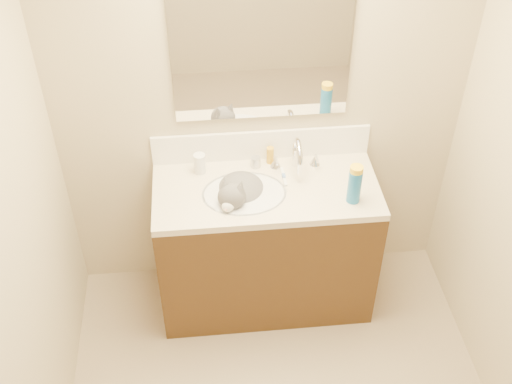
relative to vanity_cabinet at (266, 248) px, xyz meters
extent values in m
cube|color=tan|center=(0.00, 0.28, 0.84)|extent=(2.20, 0.04, 2.50)
cube|color=#3E2711|center=(0.00, 0.00, 0.00)|extent=(1.20, 0.55, 0.82)
cube|color=beige|center=(0.00, 0.00, 0.43)|extent=(1.20, 0.55, 0.04)
ellipsoid|color=silver|center=(-0.12, -0.03, 0.38)|extent=(0.45, 0.36, 0.14)
cylinder|color=silver|center=(0.18, 0.18, 0.51)|extent=(0.04, 0.04, 0.11)
torus|color=silver|center=(0.18, 0.12, 0.56)|extent=(0.03, 0.20, 0.20)
cylinder|color=silver|center=(0.18, 0.04, 0.53)|extent=(0.03, 0.03, 0.06)
cone|color=silver|center=(0.07, 0.18, 0.48)|extent=(0.06, 0.06, 0.06)
cone|color=silver|center=(0.29, 0.18, 0.48)|extent=(0.06, 0.06, 0.06)
ellipsoid|color=#524F52|center=(-0.13, 0.02, 0.40)|extent=(0.38, 0.40, 0.20)
ellipsoid|color=#524F52|center=(-0.19, -0.11, 0.50)|extent=(0.19, 0.18, 0.14)
ellipsoid|color=#524F52|center=(-0.16, -0.05, 0.46)|extent=(0.14, 0.14, 0.13)
cone|color=#524F52|center=(-0.22, -0.07, 0.57)|extent=(0.08, 0.09, 0.09)
cone|color=#524F52|center=(-0.14, -0.11, 0.57)|extent=(0.09, 0.09, 0.09)
ellipsoid|color=silver|center=(-0.21, -0.16, 0.48)|extent=(0.08, 0.07, 0.06)
ellipsoid|color=silver|center=(-0.18, -0.07, 0.40)|extent=(0.12, 0.10, 0.12)
sphere|color=#EBA798|center=(-0.22, -0.18, 0.48)|extent=(0.01, 0.01, 0.01)
cylinder|color=#524F52|center=(-0.02, -0.04, 0.34)|extent=(0.07, 0.22, 0.04)
cube|color=white|center=(0.00, 0.26, 0.54)|extent=(1.20, 0.02, 0.18)
cube|color=white|center=(0.00, 0.26, 1.13)|extent=(0.90, 0.02, 0.80)
cylinder|color=silver|center=(-0.34, 0.17, 0.51)|extent=(0.08, 0.08, 0.12)
cylinder|color=gold|center=(-0.34, 0.17, 0.49)|extent=(0.07, 0.07, 0.04)
cylinder|color=#B7B7BC|center=(-0.04, 0.19, 0.48)|extent=(0.06, 0.06, 0.06)
cylinder|color=gold|center=(0.04, 0.22, 0.50)|extent=(0.05, 0.05, 0.10)
cube|color=silver|center=(0.10, 0.08, 0.46)|extent=(0.02, 0.15, 0.01)
cube|color=#5A79C1|center=(0.10, 0.08, 0.46)|extent=(0.02, 0.03, 0.02)
cylinder|color=#1863A9|center=(0.43, -0.14, 0.55)|extent=(0.09, 0.09, 0.19)
cylinder|color=yellow|center=(0.43, -0.14, 0.65)|extent=(0.08, 0.08, 0.04)
camera|label=1|loc=(-0.31, -2.57, 2.64)|focal=45.00mm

